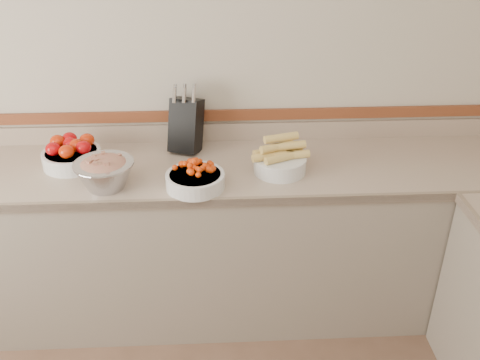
{
  "coord_description": "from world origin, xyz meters",
  "views": [
    {
      "loc": [
        0.25,
        -0.71,
        2.15
      ],
      "look_at": [
        0.35,
        1.35,
        1.0
      ],
      "focal_mm": 40.0,
      "sensor_mm": 36.0,
      "label": 1
    }
  ],
  "objects_px": {
    "tomato_bowl": "(72,154)",
    "cherry_tomato_bowl": "(195,178)",
    "knife_block": "(186,124)",
    "rhubarb_bowl": "(104,172)",
    "corn_bowl": "(280,160)"
  },
  "relations": [
    {
      "from": "tomato_bowl",
      "to": "cherry_tomato_bowl",
      "type": "distance_m",
      "value": 0.68
    },
    {
      "from": "knife_block",
      "to": "cherry_tomato_bowl",
      "type": "bearing_deg",
      "value": -82.56
    },
    {
      "from": "knife_block",
      "to": "tomato_bowl",
      "type": "xyz_separation_m",
      "value": [
        -0.57,
        -0.15,
        -0.09
      ]
    },
    {
      "from": "knife_block",
      "to": "tomato_bowl",
      "type": "bearing_deg",
      "value": -165.38
    },
    {
      "from": "rhubarb_bowl",
      "to": "tomato_bowl",
      "type": "bearing_deg",
      "value": 130.87
    },
    {
      "from": "tomato_bowl",
      "to": "cherry_tomato_bowl",
      "type": "bearing_deg",
      "value": -22.64
    },
    {
      "from": "cherry_tomato_bowl",
      "to": "knife_block",
      "type": "bearing_deg",
      "value": 97.44
    },
    {
      "from": "corn_bowl",
      "to": "rhubarb_bowl",
      "type": "height_order",
      "value": "corn_bowl"
    },
    {
      "from": "cherry_tomato_bowl",
      "to": "rhubarb_bowl",
      "type": "distance_m",
      "value": 0.42
    },
    {
      "from": "tomato_bowl",
      "to": "rhubarb_bowl",
      "type": "height_order",
      "value": "rhubarb_bowl"
    },
    {
      "from": "knife_block",
      "to": "cherry_tomato_bowl",
      "type": "height_order",
      "value": "knife_block"
    },
    {
      "from": "tomato_bowl",
      "to": "corn_bowl",
      "type": "relative_size",
      "value": 1.01
    },
    {
      "from": "rhubarb_bowl",
      "to": "cherry_tomato_bowl",
      "type": "bearing_deg",
      "value": -2.97
    },
    {
      "from": "knife_block",
      "to": "cherry_tomato_bowl",
      "type": "relative_size",
      "value": 1.32
    },
    {
      "from": "tomato_bowl",
      "to": "rhubarb_bowl",
      "type": "bearing_deg",
      "value": -49.13
    }
  ]
}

